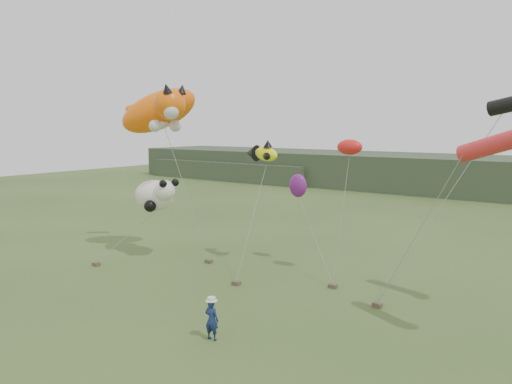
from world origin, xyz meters
TOP-DOWN VIEW (x-y plane):
  - ground at (0.00, 0.00)m, footprint 120.00×120.00m
  - headland at (-3.11, 44.69)m, footprint 90.00×13.00m
  - festival_attendant at (1.91, -0.23)m, footprint 0.57×0.41m
  - sandbag_anchors at (-1.36, 5.70)m, footprint 14.84×4.44m
  - cat_kite at (-8.00, 6.95)m, footprint 6.02×4.32m
  - fish_kite at (-2.42, 8.78)m, footprint 2.26×1.53m
  - panda_kite at (-7.97, 6.39)m, footprint 3.02×1.95m
  - misc_kites at (0.66, 9.56)m, footprint 4.56×1.69m

SIDE VIEW (x-z plane):
  - ground at x=0.00m, z-range 0.00..0.00m
  - sandbag_anchors at x=-1.36m, z-range 0.00..0.19m
  - festival_attendant at x=1.91m, z-range 0.00..1.44m
  - headland at x=-3.11m, z-range -0.08..3.92m
  - panda_kite at x=-7.97m, z-range 2.61..4.48m
  - misc_kites at x=0.66m, z-range 3.59..6.76m
  - fish_kite at x=-2.42m, z-range 5.36..6.55m
  - cat_kite at x=-8.00m, z-range 6.47..10.04m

